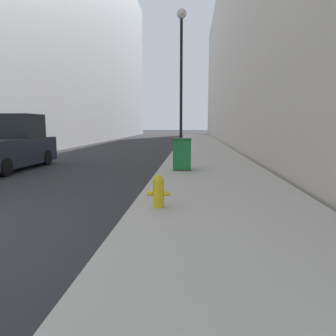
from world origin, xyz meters
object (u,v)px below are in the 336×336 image
at_px(fire_hydrant, 158,190).
at_px(lamppost, 181,62).
at_px(pickup_truck, 6,147).
at_px(trash_bin, 182,154).

relative_size(fire_hydrant, lamppost, 0.09).
height_order(lamppost, pickup_truck, lamppost).
height_order(trash_bin, lamppost, lamppost).
distance_m(lamppost, pickup_truck, 8.47).
bearing_deg(fire_hydrant, lamppost, 89.35).
bearing_deg(trash_bin, fire_hydrant, -93.21).
relative_size(trash_bin, lamppost, 0.16).
relative_size(fire_hydrant, trash_bin, 0.56).
height_order(fire_hydrant, pickup_truck, pickup_truck).
bearing_deg(pickup_truck, lamppost, 27.80).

